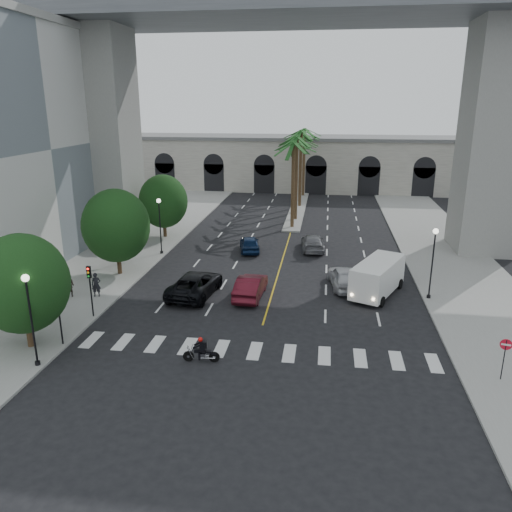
{
  "coord_description": "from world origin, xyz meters",
  "views": [
    {
      "loc": [
        3.73,
        -27.16,
        13.82
      ],
      "look_at": [
        -1.0,
        6.0,
        3.41
      ],
      "focal_mm": 35.0,
      "sensor_mm": 36.0,
      "label": 1
    }
  ],
  "objects": [
    {
      "name": "ground",
      "position": [
        0.0,
        0.0,
        0.0
      ],
      "size": [
        140.0,
        140.0,
        0.0
      ],
      "primitive_type": "plane",
      "color": "black",
      "rests_on": "ground"
    },
    {
      "name": "sidewalk_left",
      "position": [
        -15.0,
        15.0,
        0.07
      ],
      "size": [
        8.0,
        100.0,
        0.15
      ],
      "primitive_type": "cube",
      "color": "gray",
      "rests_on": "ground"
    },
    {
      "name": "sidewalk_right",
      "position": [
        15.0,
        15.0,
        0.07
      ],
      "size": [
        8.0,
        100.0,
        0.15
      ],
      "primitive_type": "cube",
      "color": "gray",
      "rests_on": "ground"
    },
    {
      "name": "median",
      "position": [
        0.0,
        38.0,
        0.1
      ],
      "size": [
        2.0,
        24.0,
        0.2
      ],
      "primitive_type": "cube",
      "color": "gray",
      "rests_on": "ground"
    },
    {
      "name": "pier_building",
      "position": [
        0.0,
        55.0,
        4.27
      ],
      "size": [
        71.0,
        10.5,
        8.5
      ],
      "color": "beige",
      "rests_on": "ground"
    },
    {
      "name": "bridge",
      "position": [
        3.42,
        22.0,
        18.51
      ],
      "size": [
        75.0,
        13.0,
        26.0
      ],
      "color": "gray",
      "rests_on": "ground"
    },
    {
      "name": "palm_a",
      "position": [
        0.0,
        28.0,
        9.1
      ],
      "size": [
        3.2,
        3.2,
        10.3
      ],
      "color": "#47331E",
      "rests_on": "ground"
    },
    {
      "name": "palm_b",
      "position": [
        0.1,
        32.0,
        9.37
      ],
      "size": [
        3.2,
        3.2,
        10.6
      ],
      "color": "#47331E",
      "rests_on": "ground"
    },
    {
      "name": "palm_c",
      "position": [
        -0.2,
        36.0,
        8.91
      ],
      "size": [
        3.2,
        3.2,
        10.1
      ],
      "color": "#47331E",
      "rests_on": "ground"
    },
    {
      "name": "palm_d",
      "position": [
        0.15,
        40.0,
        9.65
      ],
      "size": [
        3.2,
        3.2,
        10.9
      ],
      "color": "#47331E",
      "rests_on": "ground"
    },
    {
      "name": "palm_e",
      "position": [
        -0.1,
        44.0,
        9.19
      ],
      "size": [
        3.2,
        3.2,
        10.4
      ],
      "color": "#47331E",
      "rests_on": "ground"
    },
    {
      "name": "palm_f",
      "position": [
        0.2,
        48.0,
        9.46
      ],
      "size": [
        3.2,
        3.2,
        10.7
      ],
      "color": "#47331E",
      "rests_on": "ground"
    },
    {
      "name": "street_tree_near",
      "position": [
        -13.0,
        -3.0,
        4.02
      ],
      "size": [
        5.2,
        5.2,
        6.89
      ],
      "color": "#382616",
      "rests_on": "ground"
    },
    {
      "name": "street_tree_mid",
      "position": [
        -13.0,
        10.0,
        4.21
      ],
      "size": [
        5.44,
        5.44,
        7.21
      ],
      "color": "#382616",
      "rests_on": "ground"
    },
    {
      "name": "street_tree_far",
      "position": [
        -13.0,
        22.0,
        3.9
      ],
      "size": [
        5.04,
        5.04,
        6.68
      ],
      "color": "#382616",
      "rests_on": "ground"
    },
    {
      "name": "lamp_post_left_near",
      "position": [
        -11.4,
        -5.0,
        3.22
      ],
      "size": [
        0.4,
        0.4,
        5.35
      ],
      "color": "black",
      "rests_on": "ground"
    },
    {
      "name": "lamp_post_left_far",
      "position": [
        -11.4,
        16.0,
        3.22
      ],
      "size": [
        0.4,
        0.4,
        5.35
      ],
      "color": "black",
      "rests_on": "ground"
    },
    {
      "name": "lamp_post_right",
      "position": [
        11.4,
        8.0,
        3.22
      ],
      "size": [
        0.4,
        0.4,
        5.35
      ],
      "color": "black",
      "rests_on": "ground"
    },
    {
      "name": "traffic_signal_near",
      "position": [
        -11.3,
        -2.5,
        2.51
      ],
      "size": [
        0.25,
        0.18,
        3.65
      ],
      "color": "black",
      "rests_on": "ground"
    },
    {
      "name": "traffic_signal_far",
      "position": [
        -11.3,
        1.5,
        2.51
      ],
      "size": [
        0.25,
        0.18,
        3.65
      ],
      "color": "black",
      "rests_on": "ground"
    },
    {
      "name": "motorcycle_rider",
      "position": [
        -2.7,
        -3.13,
        0.67
      ],
      "size": [
        2.05,
        0.55,
        1.48
      ],
      "rotation": [
        0.0,
        0.0,
        0.08
      ],
      "color": "black",
      "rests_on": "ground"
    },
    {
      "name": "car_a",
      "position": [
        5.37,
        9.66,
        0.86
      ],
      "size": [
        2.79,
        5.31,
        1.72
      ],
      "primitive_type": "imported",
      "rotation": [
        0.0,
        0.0,
        3.3
      ],
      "color": "silver",
      "rests_on": "ground"
    },
    {
      "name": "car_b",
      "position": [
        -1.5,
        6.71,
        0.83
      ],
      "size": [
        1.99,
        5.12,
        1.66
      ],
      "primitive_type": "imported",
      "rotation": [
        0.0,
        0.0,
        3.1
      ],
      "color": "#4D0F1A",
      "rests_on": "ground"
    },
    {
      "name": "car_c",
      "position": [
        -5.64,
        6.54,
        0.85
      ],
      "size": [
        3.45,
        6.38,
        1.7
      ],
      "primitive_type": "imported",
      "rotation": [
        0.0,
        0.0,
        3.04
      ],
      "color": "black",
      "rests_on": "ground"
    },
    {
      "name": "car_d",
      "position": [
        2.61,
        19.66,
        0.75
      ],
      "size": [
        2.55,
        5.36,
        1.51
      ],
      "primitive_type": "imported",
      "rotation": [
        0.0,
        0.0,
        3.23
      ],
      "color": "slate",
      "rests_on": "ground"
    },
    {
      "name": "car_e",
      "position": [
        -3.37,
        18.32,
        0.75
      ],
      "size": [
        2.64,
        4.69,
        1.51
      ],
      "primitive_type": "imported",
      "rotation": [
        0.0,
        0.0,
        3.34
      ],
      "color": "#0F2348",
      "rests_on": "ground"
    },
    {
      "name": "cargo_van",
      "position": [
        7.73,
        8.49,
        1.44
      ],
      "size": [
        4.51,
        6.44,
        2.58
      ],
      "rotation": [
        0.0,
        0.0,
        -0.42
      ],
      "color": "white",
      "rests_on": "ground"
    },
    {
      "name": "pedestrian_a",
      "position": [
        -12.62,
        4.9,
        1.04
      ],
      "size": [
        0.74,
        0.59,
        1.78
      ],
      "primitive_type": "imported",
      "rotation": [
        0.0,
        0.0,
        0.28
      ],
      "color": "black",
      "rests_on": "sidewalk_left"
    },
    {
      "name": "pedestrian_b",
      "position": [
        -14.54,
        4.54,
        1.01
      ],
      "size": [
        0.88,
        0.71,
        1.73
      ],
      "primitive_type": "imported",
      "rotation": [
        0.0,
        0.0,
        -0.07
      ],
      "color": "black",
      "rests_on": "sidewalk_left"
    },
    {
      "name": "do_not_enter_sign",
      "position": [
        13.0,
        -3.0,
        1.76
      ],
      "size": [
        0.59,
        0.15,
        2.42
      ],
      "rotation": [
        0.0,
        0.0,
        -0.2
      ],
      "color": "black",
      "rests_on": "ground"
    }
  ]
}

